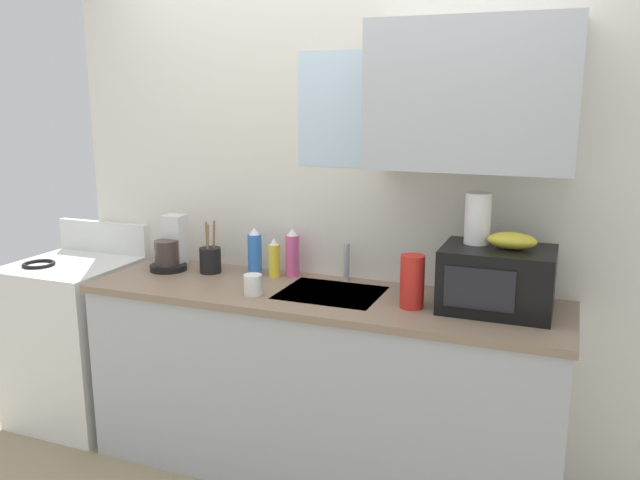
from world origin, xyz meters
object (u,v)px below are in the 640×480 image
object	(u,v)px
dish_soap_bottle_pink	(292,254)
utensil_crock	(210,259)
banana_bunch	(512,241)
cereal_canister	(412,281)
paper_towel_roll	(478,218)
dish_soap_bottle_yellow	(274,259)
dish_soap_bottle_blue	(255,253)
microwave	(497,279)
stove_range	(77,340)
coffee_maker	(171,249)
mug_white	(253,285)

from	to	relation	value
dish_soap_bottle_pink	utensil_crock	distance (m)	0.43
banana_bunch	cereal_canister	world-z (taller)	banana_bunch
paper_towel_roll	dish_soap_bottle_yellow	bearing A→B (deg)	176.16
banana_bunch	cereal_canister	xyz separation A→B (m)	(-0.39, -0.10, -0.19)
dish_soap_bottle_yellow	dish_soap_bottle_blue	size ratio (longest dim) A/B	0.83
microwave	cereal_canister	distance (m)	0.35
stove_range	coffee_maker	size ratio (longest dim) A/B	3.86
dish_soap_bottle_yellow	cereal_canister	world-z (taller)	cereal_canister
stove_range	dish_soap_bottle_blue	world-z (taller)	dish_soap_bottle_blue
microwave	dish_soap_bottle_blue	bearing A→B (deg)	174.21
coffee_maker	dish_soap_bottle_pink	bearing A→B (deg)	9.36
dish_soap_bottle_pink	utensil_crock	world-z (taller)	utensil_crock
stove_range	utensil_crock	world-z (taller)	utensil_crock
coffee_maker	cereal_canister	distance (m)	1.34
stove_range	dish_soap_bottle_pink	xyz separation A→B (m)	(1.23, 0.21, 0.56)
dish_soap_bottle_yellow	dish_soap_bottle_blue	world-z (taller)	dish_soap_bottle_blue
stove_range	microwave	xyz separation A→B (m)	(2.25, 0.04, 0.58)
paper_towel_roll	dish_soap_bottle_blue	xyz separation A→B (m)	(-1.11, 0.07, -0.27)
paper_towel_roll	utensil_crock	xyz separation A→B (m)	(-1.34, 0.02, -0.31)
coffee_maker	microwave	bearing A→B (deg)	-2.06
cereal_canister	utensil_crock	distance (m)	1.11
mug_white	utensil_crock	xyz separation A→B (m)	(-0.38, 0.26, 0.02)
coffee_maker	dish_soap_bottle_yellow	world-z (taller)	coffee_maker
paper_towel_roll	coffee_maker	xyz separation A→B (m)	(-1.57, 0.01, -0.28)
cereal_canister	coffee_maker	bearing A→B (deg)	173.19
microwave	dish_soap_bottle_pink	xyz separation A→B (m)	(-1.02, 0.17, -0.02)
dish_soap_bottle_yellow	utensil_crock	size ratio (longest dim) A/B	0.74
microwave	cereal_canister	world-z (taller)	microwave
microwave	dish_soap_bottle_pink	size ratio (longest dim) A/B	1.88
mug_white	stove_range	bearing A→B (deg)	173.12
utensil_crock	mug_white	bearing A→B (deg)	-34.43
dish_soap_bottle_pink	mug_white	size ratio (longest dim) A/B	2.57
mug_white	dish_soap_bottle_yellow	bearing A→B (deg)	97.13
paper_towel_roll	dish_soap_bottle_pink	distance (m)	0.96
cereal_canister	stove_range	bearing A→B (deg)	178.39
microwave	dish_soap_bottle_pink	distance (m)	1.03
banana_bunch	dish_soap_bottle_blue	size ratio (longest dim) A/B	0.82
dish_soap_bottle_blue	stove_range	bearing A→B (deg)	-170.88
coffee_maker	banana_bunch	bearing A→B (deg)	-1.95
microwave	dish_soap_bottle_yellow	distance (m)	1.10
microwave	banana_bunch	xyz separation A→B (m)	(0.05, 0.00, 0.17)
utensil_crock	dish_soap_bottle_pink	bearing A→B (deg)	12.84
dish_soap_bottle_blue	dish_soap_bottle_yellow	bearing A→B (deg)	-1.97
banana_bunch	cereal_canister	size ratio (longest dim) A/B	0.87
cereal_canister	dish_soap_bottle_yellow	bearing A→B (deg)	163.98
stove_range	dish_soap_bottle_yellow	size ratio (longest dim) A/B	5.38
dish_soap_bottle_yellow	banana_bunch	bearing A→B (deg)	-5.82
stove_range	banana_bunch	size ratio (longest dim) A/B	5.40
stove_range	mug_white	world-z (taller)	stove_range
stove_range	coffee_maker	world-z (taller)	coffee_maker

